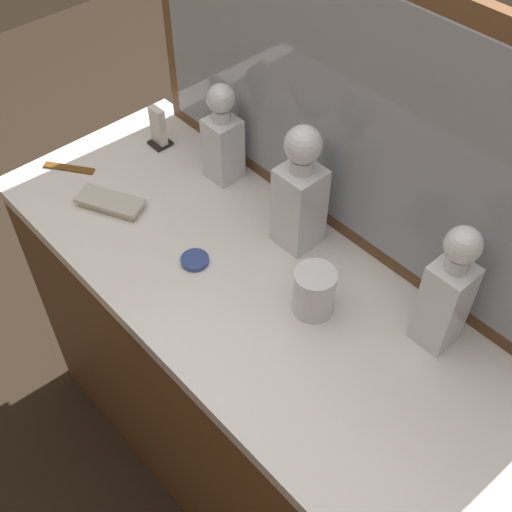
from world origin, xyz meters
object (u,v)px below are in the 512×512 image
at_px(tortoiseshell_comb, 69,168).
at_px(napkin_holder, 159,130).
at_px(crystal_decanter_center, 223,142).
at_px(silver_brush_right, 110,203).
at_px(crystal_decanter_right, 300,199).
at_px(porcelain_dish, 195,260).
at_px(crystal_decanter_far_left, 445,298).
at_px(crystal_tumbler_center, 314,293).

xyz_separation_m(tortoiseshell_comb, napkin_holder, (0.07, 0.23, 0.04)).
height_order(crystal_decanter_center, silver_brush_right, crystal_decanter_center).
xyz_separation_m(crystal_decanter_center, tortoiseshell_comb, (-0.28, -0.27, -0.10)).
xyz_separation_m(crystal_decanter_right, porcelain_dish, (-0.10, -0.21, -0.12)).
height_order(crystal_decanter_far_left, napkin_holder, crystal_decanter_far_left).
bearing_deg(crystal_decanter_right, tortoiseshell_comb, -155.83).
xyz_separation_m(crystal_decanter_right, silver_brush_right, (-0.37, -0.25, -0.11)).
xyz_separation_m(porcelain_dish, napkin_holder, (-0.39, 0.19, 0.04)).
bearing_deg(crystal_decanter_center, porcelain_dish, -52.78).
height_order(crystal_decanter_far_left, crystal_decanter_center, crystal_decanter_far_left).
distance_m(crystal_tumbler_center, silver_brush_right, 0.55).
height_order(porcelain_dish, tortoiseshell_comb, porcelain_dish).
relative_size(crystal_decanter_far_left, crystal_decanter_center, 1.14).
height_order(crystal_decanter_right, crystal_decanter_far_left, crystal_decanter_right).
bearing_deg(tortoiseshell_comb, crystal_tumbler_center, 10.68).
height_order(crystal_decanter_far_left, silver_brush_right, crystal_decanter_far_left).
relative_size(crystal_tumbler_center, tortoiseshell_comb, 0.88).
distance_m(crystal_tumbler_center, tortoiseshell_comb, 0.74).
bearing_deg(napkin_holder, crystal_tumbler_center, -8.26).
bearing_deg(crystal_decanter_center, crystal_decanter_right, -4.51).
relative_size(crystal_decanter_center, tortoiseshell_comb, 2.16).
bearing_deg(crystal_decanter_far_left, tortoiseshell_comb, -164.33).
xyz_separation_m(crystal_tumbler_center, silver_brush_right, (-0.53, -0.14, -0.04)).
xyz_separation_m(crystal_decanter_far_left, silver_brush_right, (-0.74, -0.26, -0.11)).
distance_m(porcelain_dish, tortoiseshell_comb, 0.46).
height_order(porcelain_dish, napkin_holder, napkin_holder).
bearing_deg(crystal_decanter_right, crystal_decanter_center, 175.49).
relative_size(crystal_decanter_far_left, napkin_holder, 2.68).
height_order(crystal_decanter_center, napkin_holder, crystal_decanter_center).
bearing_deg(crystal_tumbler_center, porcelain_dish, -159.24).
height_order(silver_brush_right, porcelain_dish, silver_brush_right).
distance_m(crystal_decanter_far_left, crystal_tumbler_center, 0.25).
relative_size(silver_brush_right, porcelain_dish, 2.78).
xyz_separation_m(crystal_decanter_right, crystal_tumbler_center, (0.16, -0.12, -0.07)).
distance_m(crystal_decanter_right, tortoiseshell_comb, 0.63).
distance_m(crystal_decanter_right, crystal_decanter_far_left, 0.37).
height_order(silver_brush_right, napkin_holder, napkin_holder).
distance_m(crystal_decanter_far_left, tortoiseshell_comb, 0.98).
distance_m(crystal_tumbler_center, napkin_holder, 0.66).
bearing_deg(porcelain_dish, crystal_decanter_far_left, 25.47).
bearing_deg(crystal_decanter_right, crystal_tumbler_center, -35.43).
height_order(crystal_decanter_far_left, tortoiseshell_comb, crystal_decanter_far_left).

